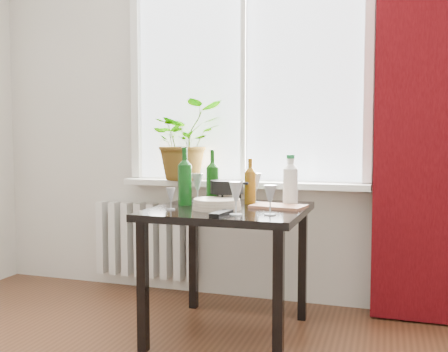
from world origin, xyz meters
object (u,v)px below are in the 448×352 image
(wine_bottle_right, at_px, (212,176))
(cutting_board, at_px, (279,206))
(tv_remote, at_px, (221,213))
(potted_plant, at_px, (185,140))
(wineglass_front_right, at_px, (236,198))
(wineglass_front_left, at_px, (171,199))
(radiator, at_px, (146,240))
(plate_stack, at_px, (217,204))
(cleaning_bottle, at_px, (290,180))
(wine_bottle_left, at_px, (185,175))
(fondue_pot, at_px, (227,193))
(wineglass_back_center, at_px, (255,187))
(wineglass_far_right, at_px, (270,200))
(bottle_amber, at_px, (250,181))
(wineglass_back_left, at_px, (197,187))
(table, at_px, (229,224))

(wine_bottle_right, relative_size, cutting_board, 1.11)
(tv_remote, bearing_deg, cutting_board, 65.28)
(potted_plant, xyz_separation_m, tv_remote, (0.55, -0.86, -0.37))
(wineglass_front_right, xyz_separation_m, wineglass_front_left, (-0.40, 0.08, -0.03))
(radiator, relative_size, plate_stack, 2.94)
(potted_plant, bearing_deg, tv_remote, -57.04)
(cleaning_bottle, bearing_deg, wine_bottle_left, -164.37)
(wine_bottle_left, bearing_deg, wine_bottle_right, 48.56)
(wine_bottle_right, bearing_deg, plate_stack, -65.89)
(cleaning_bottle, bearing_deg, potted_plant, 156.29)
(radiator, height_order, plate_stack, plate_stack)
(fondue_pot, bearing_deg, wineglass_back_center, 74.99)
(cleaning_bottle, bearing_deg, wineglass_far_right, -93.90)
(cleaning_bottle, height_order, cutting_board, cleaning_bottle)
(bottle_amber, relative_size, wineglass_back_center, 1.50)
(wine_bottle_right, relative_size, fondue_pot, 1.49)
(potted_plant, xyz_separation_m, cutting_board, (0.77, -0.48, -0.38))
(wine_bottle_left, relative_size, plate_stack, 1.29)
(potted_plant, xyz_separation_m, wineglass_back_left, (0.23, -0.36, -0.29))
(wineglass_front_left, distance_m, plate_stack, 0.26)
(bottle_amber, relative_size, fondue_pot, 1.28)
(cutting_board, bearing_deg, radiator, 153.70)
(cleaning_bottle, bearing_deg, cutting_board, -109.33)
(wine_bottle_right, distance_m, wineglass_front_right, 0.53)
(cleaning_bottle, xyz_separation_m, wineglass_front_left, (-0.59, -0.39, -0.09))
(radiator, bearing_deg, wineglass_front_right, -42.74)
(potted_plant, height_order, wine_bottle_right, potted_plant)
(cleaning_bottle, relative_size, tv_remote, 1.63)
(wineglass_back_left, relative_size, plate_stack, 0.67)
(wineglass_front_left, bearing_deg, potted_plant, 106.63)
(wine_bottle_left, distance_m, tv_remote, 0.50)
(potted_plant, height_order, tv_remote, potted_plant)
(bottle_amber, distance_m, plate_stack, 0.33)
(cleaning_bottle, distance_m, tv_remote, 0.58)
(wineglass_front_right, bearing_deg, plate_stack, 133.19)
(cleaning_bottle, relative_size, wineglass_back_left, 1.67)
(wine_bottle_right, relative_size, wineglass_far_right, 2.08)
(wineglass_front_left, bearing_deg, wineglass_far_right, -2.41)
(tv_remote, xyz_separation_m, cutting_board, (0.22, 0.37, -0.00))
(table, xyz_separation_m, wineglass_back_center, (0.08, 0.27, 0.19))
(wineglass_front_right, bearing_deg, fondue_pot, 115.02)
(wine_bottle_left, distance_m, fondue_pot, 0.27)
(wine_bottle_left, xyz_separation_m, plate_stack, (0.24, -0.12, -0.15))
(cleaning_bottle, bearing_deg, bottle_amber, 179.76)
(fondue_pot, bearing_deg, wine_bottle_left, -151.51)
(wineglass_far_right, height_order, wineglass_front_left, wineglass_far_right)
(bottle_amber, bearing_deg, wineglass_back_left, -178.96)
(wineglass_front_right, bearing_deg, wineglass_far_right, 18.80)
(table, distance_m, wineglass_far_right, 0.39)
(cleaning_bottle, distance_m, wineglass_back_left, 0.59)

